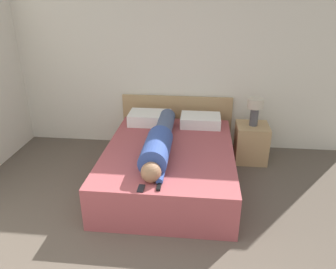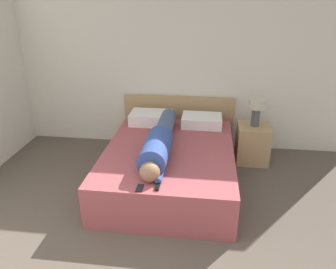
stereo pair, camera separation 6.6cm
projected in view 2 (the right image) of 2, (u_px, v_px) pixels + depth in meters
name	position (u px, v px, depth m)	size (l,w,h in m)	color
wall_back	(167.00, 62.00, 4.83)	(5.68, 0.06, 2.60)	silver
bed	(169.00, 166.00, 4.13)	(1.56, 2.04, 0.49)	#A84C51
headboard	(178.00, 121.00, 5.11)	(1.68, 0.04, 0.81)	tan
nightstand	(252.00, 143.00, 4.67)	(0.44, 0.44, 0.54)	tan
table_lamp	(256.00, 109.00, 4.46)	(0.22, 0.22, 0.39)	#4C4C51
person_lying	(159.00, 142.00, 3.87)	(0.31, 1.71, 0.31)	#936B4C
pillow_near_headboard	(151.00, 118.00, 4.75)	(0.59, 0.40, 0.17)	white
pillow_second	(202.00, 121.00, 4.67)	(0.56, 0.40, 0.15)	white
tv_remote	(158.00, 186.00, 3.23)	(0.04, 0.15, 0.02)	black
cell_phone	(140.00, 188.00, 3.20)	(0.06, 0.13, 0.01)	black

